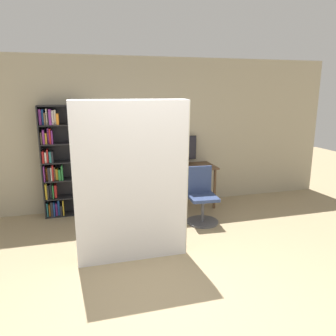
{
  "coord_description": "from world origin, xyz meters",
  "views": [
    {
      "loc": [
        -0.86,
        -2.49,
        2.11
      ],
      "look_at": [
        0.35,
        1.84,
        1.05
      ],
      "focal_mm": 35.0,
      "sensor_mm": 36.0,
      "label": 1
    }
  ],
  "objects_px": {
    "monitor": "(182,149)",
    "office_chair": "(202,201)",
    "bookshelf": "(59,162)",
    "mattress_near": "(132,183)"
  },
  "relations": [
    {
      "from": "monitor",
      "to": "office_chair",
      "type": "relative_size",
      "value": 0.61
    },
    {
      "from": "office_chair",
      "to": "bookshelf",
      "type": "bearing_deg",
      "value": 156.65
    },
    {
      "from": "monitor",
      "to": "office_chair",
      "type": "distance_m",
      "value": 1.2
    },
    {
      "from": "bookshelf",
      "to": "mattress_near",
      "type": "bearing_deg",
      "value": -63.24
    },
    {
      "from": "mattress_near",
      "to": "office_chair",
      "type": "bearing_deg",
      "value": 35.16
    },
    {
      "from": "office_chair",
      "to": "monitor",
      "type": "bearing_deg",
      "value": 91.96
    },
    {
      "from": "office_chair",
      "to": "mattress_near",
      "type": "xyz_separation_m",
      "value": [
        -1.29,
        -0.91,
        0.65
      ]
    },
    {
      "from": "monitor",
      "to": "bookshelf",
      "type": "relative_size",
      "value": 0.3
    },
    {
      "from": "monitor",
      "to": "office_chair",
      "type": "height_order",
      "value": "monitor"
    },
    {
      "from": "monitor",
      "to": "mattress_near",
      "type": "xyz_separation_m",
      "value": [
        -1.25,
        -1.88,
        -0.05
      ]
    }
  ]
}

